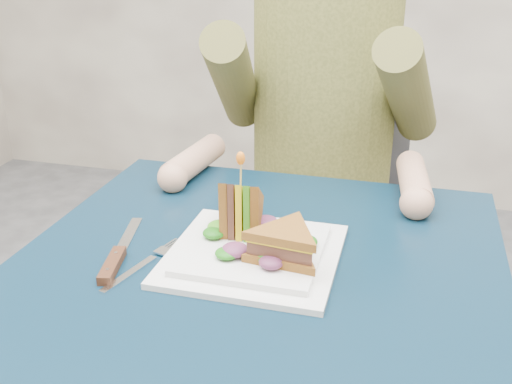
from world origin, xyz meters
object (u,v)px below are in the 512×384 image
(sandwich_upright, at_px, (241,212))
(fork, at_px, (142,265))
(chair, at_px, (325,195))
(knife, at_px, (116,259))
(table, at_px, (256,305))
(plate, at_px, (254,253))
(diner, at_px, (324,66))
(sandwich_flat, at_px, (285,244))

(sandwich_upright, bearing_deg, fork, -136.71)
(chair, relative_size, knife, 4.24)
(table, height_order, sandwich_upright, sandwich_upright)
(chair, relative_size, plate, 3.58)
(table, xyz_separation_m, knife, (-0.21, -0.06, 0.09))
(table, bearing_deg, fork, -159.59)
(diner, bearing_deg, plate, -90.66)
(diner, distance_m, sandwich_upright, 0.57)
(chair, xyz_separation_m, fork, (-0.16, -0.78, 0.19))
(sandwich_upright, bearing_deg, sandwich_flat, -38.39)
(fork, height_order, knife, knife)
(plate, relative_size, knife, 1.19)
(plate, bearing_deg, diner, 89.34)
(sandwich_flat, distance_m, knife, 0.26)
(table, xyz_separation_m, diner, (-0.00, 0.60, 0.26))
(table, height_order, diner, diner)
(fork, bearing_deg, table, 20.41)
(table, bearing_deg, chair, 90.00)
(knife, bearing_deg, chair, 75.00)
(plate, bearing_deg, fork, -155.53)
(chair, relative_size, sandwich_upright, 6.45)
(plate, bearing_deg, knife, -160.92)
(plate, bearing_deg, sandwich_upright, 126.53)
(plate, xyz_separation_m, sandwich_upright, (-0.03, 0.04, 0.05))
(table, bearing_deg, knife, -164.14)
(diner, height_order, plate, diner)
(chair, relative_size, sandwich_flat, 6.44)
(plate, xyz_separation_m, sandwich_flat, (0.06, -0.03, 0.04))
(chair, bearing_deg, diner, -90.00)
(sandwich_flat, bearing_deg, table, 163.20)
(fork, relative_size, knife, 0.80)
(table, height_order, sandwich_flat, sandwich_flat)
(table, bearing_deg, plate, 123.25)
(sandwich_flat, height_order, knife, sandwich_flat)
(diner, bearing_deg, table, -90.00)
(diner, relative_size, knife, 3.40)
(table, bearing_deg, sandwich_upright, 125.93)
(table, distance_m, fork, 0.19)
(table, height_order, chair, chair)
(sandwich_upright, bearing_deg, plate, -53.47)
(diner, relative_size, sandwich_flat, 5.16)
(chair, height_order, diner, diner)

